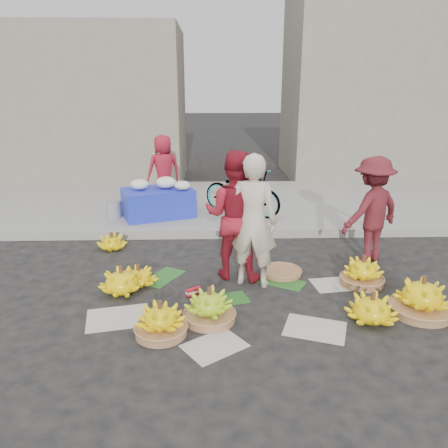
{
  "coord_description": "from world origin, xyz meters",
  "views": [
    {
      "loc": [
        -0.21,
        -5.06,
        2.53
      ],
      "look_at": [
        -0.05,
        0.72,
        0.7
      ],
      "focal_mm": 35.0,
      "sensor_mm": 36.0,
      "label": 1
    }
  ],
  "objects_px": {
    "banana_bunch_0": "(122,281)",
    "banana_bunch_4": "(422,297)",
    "vendor_cream": "(253,221)",
    "flower_table": "(158,201)",
    "bicycle": "(242,192)"
  },
  "relations": [
    {
      "from": "banana_bunch_0",
      "to": "bicycle",
      "type": "bearing_deg",
      "value": 61.25
    },
    {
      "from": "flower_table",
      "to": "vendor_cream",
      "type": "bearing_deg",
      "value": -81.52
    },
    {
      "from": "banana_bunch_0",
      "to": "flower_table",
      "type": "relative_size",
      "value": 0.42
    },
    {
      "from": "banana_bunch_4",
      "to": "bicycle",
      "type": "height_order",
      "value": "bicycle"
    },
    {
      "from": "banana_bunch_0",
      "to": "banana_bunch_4",
      "type": "relative_size",
      "value": 0.9
    },
    {
      "from": "vendor_cream",
      "to": "bicycle",
      "type": "bearing_deg",
      "value": -73.41
    },
    {
      "from": "vendor_cream",
      "to": "bicycle",
      "type": "height_order",
      "value": "vendor_cream"
    },
    {
      "from": "banana_bunch_0",
      "to": "flower_table",
      "type": "height_order",
      "value": "flower_table"
    },
    {
      "from": "flower_table",
      "to": "bicycle",
      "type": "distance_m",
      "value": 1.63
    },
    {
      "from": "banana_bunch_4",
      "to": "vendor_cream",
      "type": "height_order",
      "value": "vendor_cream"
    },
    {
      "from": "vendor_cream",
      "to": "flower_table",
      "type": "xyz_separation_m",
      "value": [
        -1.55,
        2.83,
        -0.45
      ]
    },
    {
      "from": "vendor_cream",
      "to": "flower_table",
      "type": "bearing_deg",
      "value": -43.35
    },
    {
      "from": "vendor_cream",
      "to": "bicycle",
      "type": "distance_m",
      "value": 2.98
    },
    {
      "from": "banana_bunch_0",
      "to": "vendor_cream",
      "type": "distance_m",
      "value": 1.84
    },
    {
      "from": "vendor_cream",
      "to": "banana_bunch_4",
      "type": "bearing_deg",
      "value": 173.35
    }
  ]
}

